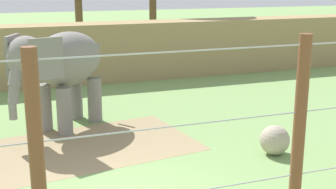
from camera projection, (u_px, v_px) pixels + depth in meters
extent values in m
cube|color=#937F5B|center=(86.00, 147.00, 12.46)|extent=(6.31, 4.34, 0.01)
cube|color=#997F56|center=(54.00, 55.00, 19.80)|extent=(36.00, 1.80, 2.59)
cylinder|color=gray|center=(64.00, 111.00, 13.32)|extent=(0.45, 0.45, 1.43)
cylinder|color=gray|center=(44.00, 108.00, 13.68)|extent=(0.45, 0.45, 1.43)
cylinder|color=gray|center=(95.00, 100.00, 14.57)|extent=(0.45, 0.45, 1.43)
cylinder|color=gray|center=(75.00, 97.00, 14.93)|extent=(0.45, 0.45, 1.43)
ellipsoid|color=gray|center=(68.00, 59.00, 13.78)|extent=(2.93, 2.84, 1.63)
ellipsoid|color=gray|center=(27.00, 57.00, 12.29)|extent=(1.50, 1.51, 1.18)
cube|color=gray|center=(47.00, 59.00, 12.10)|extent=(0.91, 0.36, 1.12)
cube|color=gray|center=(13.00, 55.00, 12.65)|extent=(0.45, 0.89, 1.12)
cylinder|color=gray|center=(16.00, 76.00, 12.01)|extent=(0.59, 0.58, 0.64)
cylinder|color=gray|center=(14.00, 93.00, 12.02)|extent=(0.45, 0.44, 0.60)
cylinder|color=gray|center=(13.00, 109.00, 12.05)|extent=(0.30, 0.30, 0.56)
cylinder|color=gray|center=(97.00, 55.00, 15.08)|extent=(0.30, 0.28, 0.82)
sphere|color=tan|center=(275.00, 140.00, 11.86)|extent=(0.78, 0.78, 0.78)
cylinder|color=brown|center=(297.00, 160.00, 6.69)|extent=(0.18, 0.18, 3.73)
cylinder|color=#B7B7BC|center=(180.00, 126.00, 5.89)|extent=(12.22, 0.02, 0.02)
cylinder|color=#B7B7BC|center=(181.00, 51.00, 5.65)|extent=(12.22, 0.02, 0.02)
cylinder|color=brown|center=(79.00, 19.00, 26.97)|extent=(0.44, 0.44, 4.46)
cylinder|color=brown|center=(153.00, 2.00, 27.55)|extent=(0.44, 0.44, 6.36)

